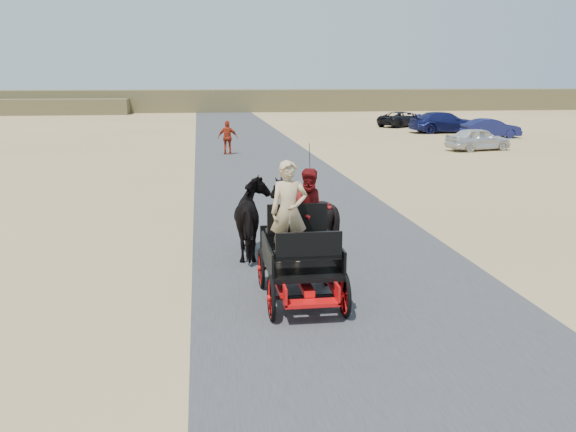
{
  "coord_description": "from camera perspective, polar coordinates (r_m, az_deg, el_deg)",
  "views": [
    {
      "loc": [
        -2.78,
        -12.1,
        3.95
      ],
      "look_at": [
        -1.05,
        0.34,
        1.2
      ],
      "focal_mm": 40.0,
      "sensor_mm": 36.0,
      "label": 1
    }
  ],
  "objects": [
    {
      "name": "passenger_woman",
      "position": [
        11.86,
        2.1,
        0.47
      ],
      "size": [
        0.77,
        0.6,
        1.58
      ],
      "primitive_type": "imported",
      "color": "#660C0F",
      "rests_on": "carriage"
    },
    {
      "name": "horse_left",
      "position": [
        14.22,
        -2.97,
        -0.25
      ],
      "size": [
        0.91,
        2.01,
        1.7
      ],
      "primitive_type": "imported",
      "rotation": [
        0.0,
        0.0,
        3.14
      ],
      "color": "black",
      "rests_on": "ground"
    },
    {
      "name": "car_d",
      "position": [
        51.98,
        10.1,
        8.48
      ],
      "size": [
        4.66,
        4.07,
        1.19
      ],
      "primitive_type": "imported",
      "rotation": [
        0.0,
        0.0,
        2.17
      ],
      "color": "black",
      "rests_on": "ground"
    },
    {
      "name": "car_c",
      "position": [
        47.01,
        13.75,
        8.09
      ],
      "size": [
        5.13,
        2.31,
        1.46
      ],
      "primitive_type": "imported",
      "rotation": [
        0.0,
        0.0,
        1.62
      ],
      "color": "navy",
      "rests_on": "ground"
    },
    {
      "name": "car_a",
      "position": [
        36.26,
        16.55,
        6.58
      ],
      "size": [
        3.84,
        2.26,
        1.23
      ],
      "primitive_type": "imported",
      "rotation": [
        0.0,
        0.0,
        1.81
      ],
      "color": "silver",
      "rests_on": "ground"
    },
    {
      "name": "road",
      "position": [
        13.02,
        4.82,
        -5.32
      ],
      "size": [
        6.0,
        140.0,
        0.01
      ],
      "primitive_type": "cube",
      "color": "#38383A",
      "rests_on": "ground"
    },
    {
      "name": "horse_right",
      "position": [
        14.36,
        1.41,
        -0.12
      ],
      "size": [
        1.37,
        1.54,
        1.7
      ],
      "primitive_type": "imported",
      "rotation": [
        0.0,
        0.0,
        3.14
      ],
      "color": "black",
      "rests_on": "ground"
    },
    {
      "name": "carriage",
      "position": [
        11.54,
        1.1,
        -5.77
      ],
      "size": [
        1.3,
        2.4,
        0.72
      ],
      "primitive_type": null,
      "color": "black",
      "rests_on": "ground"
    },
    {
      "name": "pedestrian",
      "position": [
        33.04,
        -5.38,
        6.95
      ],
      "size": [
        1.01,
        0.43,
        1.73
      ],
      "primitive_type": "imported",
      "rotation": [
        0.0,
        0.0,
        3.13
      ],
      "color": "#A02812",
      "rests_on": "ground"
    },
    {
      "name": "ground",
      "position": [
        13.02,
        4.82,
        -5.34
      ],
      "size": [
        140.0,
        140.0,
        0.0
      ],
      "primitive_type": "plane",
      "color": "tan"
    },
    {
      "name": "driver_man",
      "position": [
        11.23,
        0.08,
        0.39
      ],
      "size": [
        0.66,
        0.43,
        1.8
      ],
      "primitive_type": "imported",
      "color": "tan",
      "rests_on": "carriage"
    },
    {
      "name": "car_b",
      "position": [
        43.92,
        17.58,
        7.45
      ],
      "size": [
        3.78,
        1.39,
        1.24
      ],
      "primitive_type": "imported",
      "rotation": [
        0.0,
        0.0,
        1.55
      ],
      "color": "navy",
      "rests_on": "ground"
    },
    {
      "name": "ridge_far",
      "position": [
        74.2,
        -5.84,
        10.18
      ],
      "size": [
        140.0,
        6.0,
        2.4
      ],
      "primitive_type": "cube",
      "color": "brown",
      "rests_on": "ground"
    }
  ]
}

